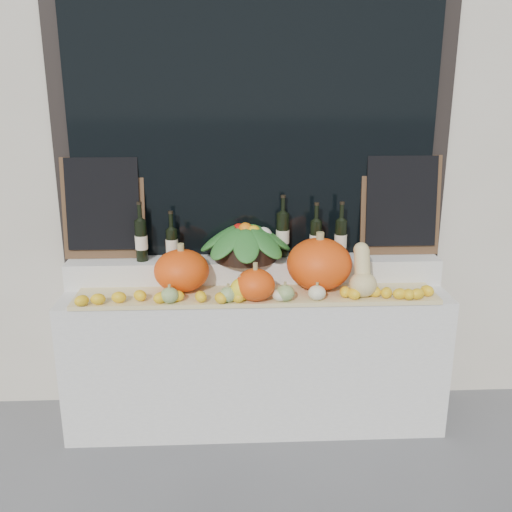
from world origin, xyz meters
TOP-DOWN VIEW (x-y plane):
  - storefront_facade at (0.00, 2.25)m, footprint 7.00×0.94m
  - display_sill at (0.00, 1.52)m, footprint 2.30×0.55m
  - rear_tier at (0.00, 1.68)m, footprint 2.30×0.25m
  - straw_bedding at (0.00, 1.40)m, footprint 2.10×0.32m
  - pumpkin_left at (-0.44, 1.48)m, footprint 0.40×0.40m
  - pumpkin_right at (0.38, 1.47)m, footprint 0.42×0.42m
  - pumpkin_center at (-0.01, 1.30)m, footprint 0.29×0.29m
  - butternut_squash at (0.61, 1.35)m, footprint 0.16×0.21m
  - decorative_gourds at (0.07, 1.29)m, footprint 1.19×0.15m
  - lemon_heap at (0.00, 1.29)m, footprint 2.20×0.16m
  - produce_bowl at (-0.05, 1.66)m, footprint 0.60×0.60m
  - wine_bottle_far_left at (-0.69, 1.65)m, footprint 0.08×0.08m
  - wine_bottle_near_left at (-0.51, 1.68)m, footprint 0.08×0.08m
  - wine_bottle_tall at (0.18, 1.71)m, footprint 0.08×0.08m
  - wine_bottle_near_right at (0.38, 1.65)m, footprint 0.08×0.08m
  - wine_bottle_far_right at (0.53, 1.64)m, footprint 0.08×0.08m
  - chalkboard_left at (-0.92, 1.74)m, footprint 0.50×0.11m
  - chalkboard_right at (0.92, 1.74)m, footprint 0.50×0.11m

SIDE VIEW (x-z plane):
  - display_sill at x=0.00m, z-range 0.00..0.88m
  - straw_bedding at x=0.00m, z-range 0.88..0.90m
  - lemon_heap at x=0.00m, z-range 0.91..0.97m
  - decorative_gourds at x=0.07m, z-range 0.88..1.03m
  - rear_tier at x=0.00m, z-range 0.88..1.04m
  - pumpkin_center at x=-0.01m, z-range 0.91..1.09m
  - butternut_squash at x=0.61m, z-range 0.88..1.17m
  - pumpkin_left at x=-0.44m, z-range 0.91..1.15m
  - pumpkin_right at x=0.38m, z-range 0.91..1.21m
  - wine_bottle_near_left at x=-0.51m, z-range 0.99..1.29m
  - produce_bowl at x=-0.05m, z-range 1.03..1.27m
  - wine_bottle_near_right at x=0.38m, z-range 0.99..1.34m
  - wine_bottle_far_right at x=0.53m, z-range 0.99..1.35m
  - wine_bottle_far_left at x=-0.69m, z-range 0.99..1.35m
  - wine_bottle_tall at x=0.18m, z-range 0.99..1.37m
  - chalkboard_left at x=-0.92m, z-range 1.05..1.67m
  - chalkboard_right at x=0.92m, z-range 1.05..1.67m
  - storefront_facade at x=0.00m, z-range 0.00..4.50m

